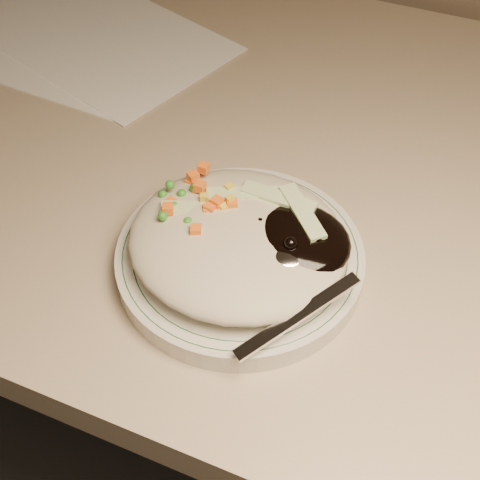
% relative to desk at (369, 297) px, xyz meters
% --- Properties ---
extents(desk, '(1.40, 0.70, 0.74)m').
position_rel_desk_xyz_m(desk, '(0.00, 0.00, 0.00)').
color(desk, tan).
rests_on(desk, ground).
extents(plate, '(0.22, 0.22, 0.02)m').
position_rel_desk_xyz_m(plate, '(-0.10, -0.17, 0.21)').
color(plate, silver).
rests_on(plate, desk).
extents(plate_rim, '(0.21, 0.21, 0.00)m').
position_rel_desk_xyz_m(plate_rim, '(-0.10, -0.17, 0.22)').
color(plate_rim, '#144723').
rests_on(plate_rim, plate).
extents(meal, '(0.21, 0.19, 0.05)m').
position_rel_desk_xyz_m(meal, '(-0.10, -0.17, 0.24)').
color(meal, '#BCB398').
rests_on(meal, plate).
extents(papers, '(0.38, 0.29, 0.00)m').
position_rel_desk_xyz_m(papers, '(-0.43, 0.10, 0.20)').
color(papers, white).
rests_on(papers, desk).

